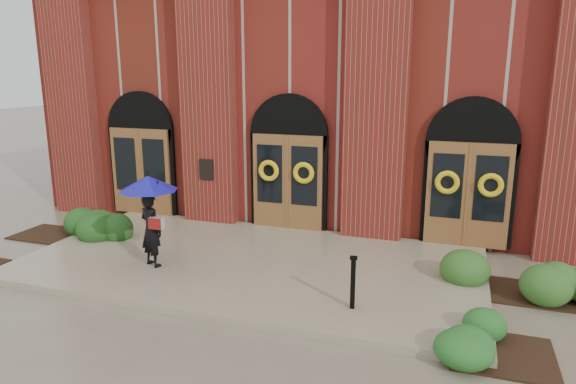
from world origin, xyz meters
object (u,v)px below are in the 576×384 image
at_px(metal_post, 353,281).
at_px(man_with_umbrella, 149,203).
at_px(hedge_wall_right, 526,277).
at_px(hedge_wall_left, 71,224).

bearing_deg(metal_post, man_with_umbrella, 171.94).
relative_size(metal_post, hedge_wall_right, 0.34).
bearing_deg(metal_post, hedge_wall_right, 33.44).
bearing_deg(metal_post, hedge_wall_left, 165.99).
distance_m(man_with_umbrella, hedge_wall_right, 7.74).
bearing_deg(hedge_wall_left, hedge_wall_right, 0.20).
height_order(man_with_umbrella, hedge_wall_left, man_with_umbrella).
bearing_deg(hedge_wall_right, metal_post, -146.56).
xyz_separation_m(man_with_umbrella, hedge_wall_right, (7.53, 1.35, -1.18)).
relative_size(man_with_umbrella, hedge_wall_left, 0.69).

